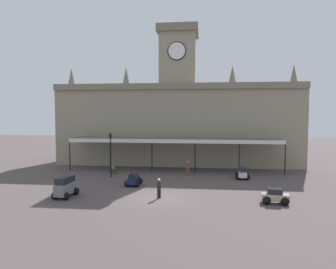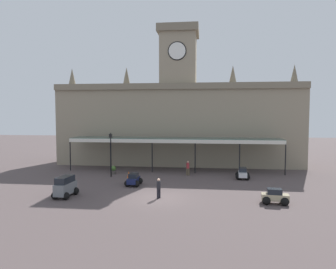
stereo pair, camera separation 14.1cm
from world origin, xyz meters
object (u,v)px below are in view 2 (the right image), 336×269
Objects in this scene: pedestrian_crossing_forecourt at (159,187)px; victorian_lamppost at (111,149)px; car_white_sedan at (243,174)px; car_navy_sedan at (134,180)px; car_beige_sedan at (275,197)px; planter_near_kerb at (114,170)px; pedestrian_near_entrance at (188,168)px; traffic_cone at (129,174)px; car_grey_van at (65,187)px.

victorian_lamppost is at bearing 128.99° from pedestrian_crossing_forecourt.
car_white_sedan is 1.02× the size of car_navy_sedan.
pedestrian_crossing_forecourt is at bearing 177.05° from car_beige_sedan.
car_white_sedan is at bearing 48.24° from pedestrian_crossing_forecourt.
car_beige_sedan is 1.27× the size of pedestrian_crossing_forecourt.
pedestrian_near_entrance is at bearing 1.37° from planter_near_kerb.
planter_near_kerb is at bearing 124.15° from car_navy_sedan.
victorian_lamppost reaches higher than planter_near_kerb.
car_grey_van is at bearing -112.16° from traffic_cone.
car_beige_sedan is 9.38m from car_white_sedan.
car_beige_sedan is 1.01× the size of car_white_sedan.
victorian_lamppost is 3.41m from traffic_cone.
car_grey_van is (-15.75, -9.30, 0.30)m from car_white_sedan.
pedestrian_crossing_forecourt is 0.34× the size of victorian_lamppost.
car_beige_sedan is at bearing -54.63° from pedestrian_near_entrance.
car_grey_van is 2.56× the size of planter_near_kerb.
victorian_lamppost is at bearing -168.07° from pedestrian_near_entrance.
pedestrian_near_entrance is 2.29× the size of traffic_cone.
pedestrian_crossing_forecourt is (3.13, -4.35, 0.41)m from car_navy_sedan.
pedestrian_near_entrance and pedestrian_crossing_forecourt have the same top height.
car_beige_sedan is 16.07m from traffic_cone.
traffic_cone is (-6.37, -2.02, -0.54)m from pedestrian_near_entrance.
car_grey_van is 10.25m from planter_near_kerb.
car_grey_van reaches higher than car_beige_sedan.
victorian_lamppost reaches higher than car_white_sedan.
pedestrian_near_entrance reaches higher than car_navy_sedan.
car_grey_van reaches higher than traffic_cone.
pedestrian_near_entrance reaches higher than car_white_sedan.
car_beige_sedan is at bearing -31.30° from traffic_cone.
victorian_lamppost is at bearing 132.39° from car_navy_sedan.
planter_near_kerb is (-3.62, 5.34, -0.01)m from car_navy_sedan.
pedestrian_near_entrance is at bearing 46.74° from car_grey_van.
traffic_cone is (3.41, 8.37, -0.44)m from car_grey_van.
car_white_sedan is 2.20× the size of planter_near_kerb.
car_grey_van is at bearing -179.93° from car_beige_sedan.
car_grey_van is 3.36× the size of traffic_cone.
planter_near_kerb is at bearing 176.53° from car_white_sedan.
car_beige_sedan is 13.29m from car_navy_sedan.
pedestrian_crossing_forecourt is 10.65m from victorian_lamppost.
pedestrian_crossing_forecourt is at bearing -51.01° from victorian_lamppost.
car_beige_sedan is 17.15m from car_grey_van.
car_grey_van reaches higher than car_navy_sedan.
pedestrian_near_entrance is at bearing 169.63° from car_white_sedan.
victorian_lamppost reaches higher than traffic_cone.
pedestrian_near_entrance is 0.34× the size of victorian_lamppost.
car_beige_sedan reaches higher than planter_near_kerb.
car_grey_van reaches higher than pedestrian_crossing_forecourt.
car_grey_van is 14.27m from pedestrian_near_entrance.
car_grey_van is 1.47× the size of pedestrian_crossing_forecourt.
car_beige_sedan and car_white_sedan have the same top height.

